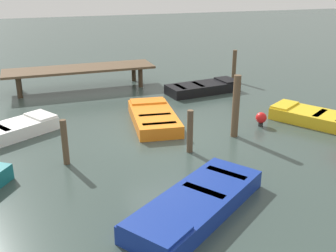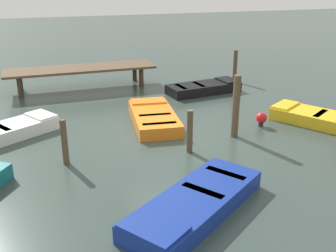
# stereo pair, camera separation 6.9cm
# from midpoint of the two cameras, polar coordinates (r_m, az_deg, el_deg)

# --- Properties ---
(ground_plane) EXTENTS (80.00, 80.00, 0.00)m
(ground_plane) POSITION_cam_midpoint_polar(r_m,az_deg,el_deg) (12.40, 0.16, -1.51)
(ground_plane) COLOR #33423D
(dock_segment) EXTENTS (6.44, 1.78, 0.95)m
(dock_segment) POSITION_cam_midpoint_polar(r_m,az_deg,el_deg) (17.90, -12.31, 7.89)
(dock_segment) COLOR brown
(dock_segment) RESTS_ON ground_plane
(rowboat_blue) EXTENTS (3.74, 3.16, 0.46)m
(rowboat_blue) POSITION_cam_midpoint_polar(r_m,az_deg,el_deg) (8.52, 4.10, -11.09)
(rowboat_blue) COLOR navy
(rowboat_blue) RESTS_ON ground_plane
(rowboat_black) EXTENTS (3.25, 1.57, 0.46)m
(rowboat_black) POSITION_cam_midpoint_polar(r_m,az_deg,el_deg) (17.10, 5.32, 5.50)
(rowboat_black) COLOR black
(rowboat_black) RESTS_ON ground_plane
(rowboat_white) EXTENTS (3.08, 2.46, 0.46)m
(rowboat_white) POSITION_cam_midpoint_polar(r_m,az_deg,el_deg) (13.22, -21.59, -0.58)
(rowboat_white) COLOR silver
(rowboat_white) RESTS_ON ground_plane
(rowboat_yellow) EXTENTS (2.48, 2.95, 0.46)m
(rowboat_yellow) POSITION_cam_midpoint_polar(r_m,az_deg,el_deg) (14.35, 20.26, 1.24)
(rowboat_yellow) COLOR gold
(rowboat_yellow) RESTS_ON ground_plane
(rowboat_orange) EXTENTS (1.73, 3.23, 0.46)m
(rowboat_orange) POSITION_cam_midpoint_polar(r_m,az_deg,el_deg) (13.45, -1.92, 1.28)
(rowboat_orange) COLOR orange
(rowboat_orange) RESTS_ON ground_plane
(mooring_piling_near_right) EXTENTS (0.17, 0.17, 1.25)m
(mooring_piling_near_right) POSITION_cam_midpoint_polar(r_m,az_deg,el_deg) (11.12, 3.32, -0.80)
(mooring_piling_near_right) COLOR brown
(mooring_piling_near_right) RESTS_ON ground_plane
(mooring_piling_far_left) EXTENTS (0.22, 0.22, 1.95)m
(mooring_piling_far_left) POSITION_cam_midpoint_polar(r_m,az_deg,el_deg) (12.26, 9.88, 2.76)
(mooring_piling_far_left) COLOR brown
(mooring_piling_far_left) RESTS_ON ground_plane
(mooring_piling_center) EXTENTS (0.17, 0.17, 1.24)m
(mooring_piling_center) POSITION_cam_midpoint_polar(r_m,az_deg,el_deg) (10.75, -14.46, -2.24)
(mooring_piling_center) COLOR brown
(mooring_piling_center) RESTS_ON ground_plane
(mooring_piling_mid_right) EXTENTS (0.19, 0.19, 1.49)m
(mooring_piling_mid_right) POSITION_cam_midpoint_polar(r_m,az_deg,el_deg) (18.99, 9.72, 8.48)
(mooring_piling_mid_right) COLOR brown
(mooring_piling_mid_right) RESTS_ON ground_plane
(marker_buoy) EXTENTS (0.36, 0.36, 0.48)m
(marker_buoy) POSITION_cam_midpoint_polar(r_m,az_deg,el_deg) (13.49, 13.41, 1.09)
(marker_buoy) COLOR #262626
(marker_buoy) RESTS_ON ground_plane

